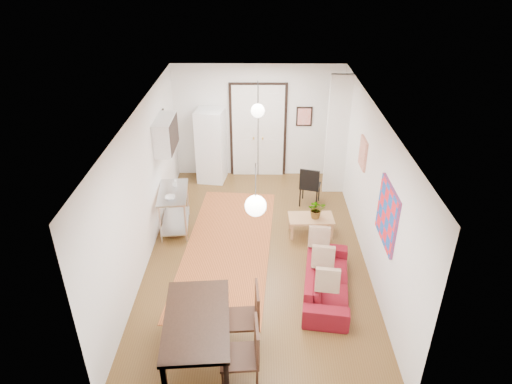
{
  "coord_description": "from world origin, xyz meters",
  "views": [
    {
      "loc": [
        0.06,
        -7.39,
        5.45
      ],
      "look_at": [
        -0.02,
        0.2,
        1.25
      ],
      "focal_mm": 32.0,
      "sensor_mm": 36.0,
      "label": 1
    }
  ],
  "objects_px": {
    "dining_table": "(197,323)",
    "kitchen_counter": "(174,205)",
    "dining_chair_near": "(241,308)",
    "sofa": "(327,280)",
    "fridge": "(211,146)",
    "dining_chair_far": "(239,345)",
    "coffee_table": "(311,220)",
    "black_side_chair": "(310,180)"
  },
  "relations": [
    {
      "from": "dining_table",
      "to": "dining_chair_near",
      "type": "distance_m",
      "value": 0.77
    },
    {
      "from": "coffee_table",
      "to": "kitchen_counter",
      "type": "bearing_deg",
      "value": 176.05
    },
    {
      "from": "sofa",
      "to": "fridge",
      "type": "relative_size",
      "value": 1.02
    },
    {
      "from": "sofa",
      "to": "kitchen_counter",
      "type": "height_order",
      "value": "kitchen_counter"
    },
    {
      "from": "dining_table",
      "to": "dining_chair_near",
      "type": "bearing_deg",
      "value": 37.55
    },
    {
      "from": "coffee_table",
      "to": "dining_table",
      "type": "bearing_deg",
      "value": -119.79
    },
    {
      "from": "dining_chair_far",
      "to": "fridge",
      "type": "bearing_deg",
      "value": -175.63
    },
    {
      "from": "kitchen_counter",
      "to": "fridge",
      "type": "xyz_separation_m",
      "value": [
        0.57,
        2.31,
        0.36
      ]
    },
    {
      "from": "fridge",
      "to": "dining_table",
      "type": "distance_m",
      "value": 5.9
    },
    {
      "from": "kitchen_counter",
      "to": "black_side_chair",
      "type": "relative_size",
      "value": 1.26
    },
    {
      "from": "kitchen_counter",
      "to": "dining_chair_far",
      "type": "height_order",
      "value": "dining_chair_far"
    },
    {
      "from": "coffee_table",
      "to": "kitchen_counter",
      "type": "height_order",
      "value": "kitchen_counter"
    },
    {
      "from": "dining_table",
      "to": "dining_chair_near",
      "type": "xyz_separation_m",
      "value": [
        0.6,
        0.46,
        -0.15
      ]
    },
    {
      "from": "kitchen_counter",
      "to": "black_side_chair",
      "type": "bearing_deg",
      "value": 15.7
    },
    {
      "from": "dining_table",
      "to": "black_side_chair",
      "type": "height_order",
      "value": "black_side_chair"
    },
    {
      "from": "sofa",
      "to": "dining_chair_near",
      "type": "bearing_deg",
      "value": 134.84
    },
    {
      "from": "dining_table",
      "to": "black_side_chair",
      "type": "distance_m",
      "value": 5.17
    },
    {
      "from": "dining_table",
      "to": "kitchen_counter",
      "type": "bearing_deg",
      "value": 104.71
    },
    {
      "from": "sofa",
      "to": "dining_chair_far",
      "type": "height_order",
      "value": "dining_chair_far"
    },
    {
      "from": "sofa",
      "to": "black_side_chair",
      "type": "bearing_deg",
      "value": 8.16
    },
    {
      "from": "fridge",
      "to": "kitchen_counter",
      "type": "bearing_deg",
      "value": -95.93
    },
    {
      "from": "fridge",
      "to": "dining_chair_far",
      "type": "relative_size",
      "value": 1.73
    },
    {
      "from": "sofa",
      "to": "dining_chair_near",
      "type": "height_order",
      "value": "dining_chair_near"
    },
    {
      "from": "coffee_table",
      "to": "fridge",
      "type": "xyz_separation_m",
      "value": [
        -2.3,
        2.51,
        0.58
      ]
    },
    {
      "from": "sofa",
      "to": "coffee_table",
      "type": "distance_m",
      "value": 1.84
    },
    {
      "from": "kitchen_counter",
      "to": "dining_table",
      "type": "xyz_separation_m",
      "value": [
        0.94,
        -3.58,
        0.2
      ]
    },
    {
      "from": "dining_chair_near",
      "to": "dining_chair_far",
      "type": "height_order",
      "value": "same"
    },
    {
      "from": "sofa",
      "to": "black_side_chair",
      "type": "relative_size",
      "value": 1.97
    },
    {
      "from": "sofa",
      "to": "fridge",
      "type": "height_order",
      "value": "fridge"
    },
    {
      "from": "black_side_chair",
      "to": "dining_chair_far",
      "type": "bearing_deg",
      "value": 89.01
    },
    {
      "from": "black_side_chair",
      "to": "kitchen_counter",
      "type": "bearing_deg",
      "value": 36.58
    },
    {
      "from": "dining_chair_near",
      "to": "dining_table",
      "type": "bearing_deg",
      "value": -57.05
    },
    {
      "from": "coffee_table",
      "to": "dining_table",
      "type": "relative_size",
      "value": 0.57
    },
    {
      "from": "sofa",
      "to": "fridge",
      "type": "distance_m",
      "value": 5.01
    },
    {
      "from": "coffee_table",
      "to": "kitchen_counter",
      "type": "relative_size",
      "value": 0.78
    },
    {
      "from": "dining_chair_near",
      "to": "black_side_chair",
      "type": "height_order",
      "value": "dining_chair_near"
    },
    {
      "from": "sofa",
      "to": "coffee_table",
      "type": "relative_size",
      "value": 2.02
    },
    {
      "from": "fridge",
      "to": "black_side_chair",
      "type": "bearing_deg",
      "value": -17.36
    },
    {
      "from": "sofa",
      "to": "coffee_table",
      "type": "xyz_separation_m",
      "value": [
        -0.11,
        1.84,
        0.08
      ]
    },
    {
      "from": "sofa",
      "to": "black_side_chair",
      "type": "distance_m",
      "value": 3.22
    },
    {
      "from": "dining_table",
      "to": "dining_chair_near",
      "type": "height_order",
      "value": "dining_chair_near"
    },
    {
      "from": "dining_chair_near",
      "to": "dining_chair_far",
      "type": "bearing_deg",
      "value": -4.59
    }
  ]
}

